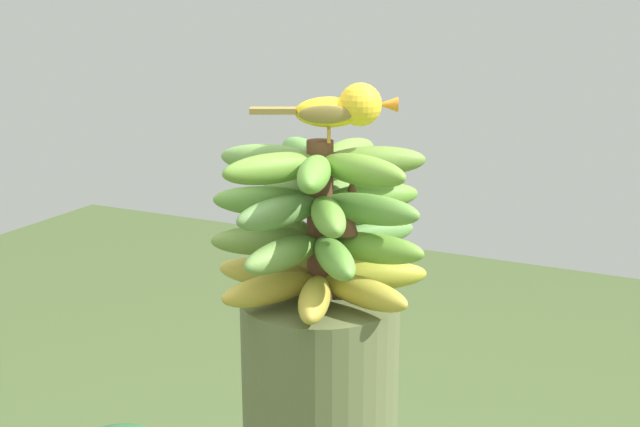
{
  "coord_description": "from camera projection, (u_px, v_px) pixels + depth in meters",
  "views": [
    {
      "loc": [
        1.02,
        0.49,
        1.65
      ],
      "look_at": [
        0.0,
        0.0,
        1.35
      ],
      "focal_mm": 45.82,
      "sensor_mm": 36.0,
      "label": 1
    }
  ],
  "objects": [
    {
      "name": "banana_bunch",
      "position": [
        321.0,
        221.0,
        1.18
      ],
      "size": [
        0.32,
        0.32,
        0.24
      ],
      "color": "brown",
      "rests_on": "banana_tree"
    },
    {
      "name": "perched_bird",
      "position": [
        344.0,
        108.0,
        1.13
      ],
      "size": [
        0.11,
        0.2,
        0.08
      ],
      "color": "#C68933",
      "rests_on": "banana_bunch"
    }
  ]
}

